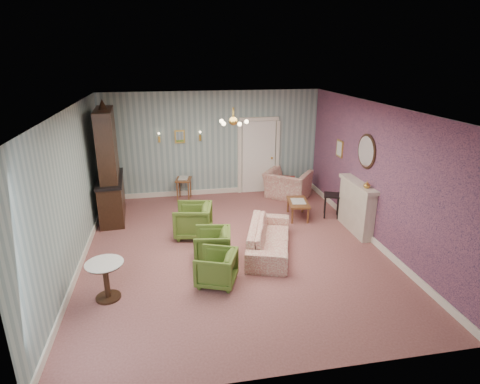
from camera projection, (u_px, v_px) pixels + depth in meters
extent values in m
plane|color=#935A55|center=(234.00, 249.00, 8.24)|extent=(7.00, 7.00, 0.00)
plane|color=white|center=(233.00, 107.00, 7.27)|extent=(7.00, 7.00, 0.00)
plane|color=gray|center=(213.00, 144.00, 11.00)|extent=(6.00, 0.00, 6.00)
plane|color=gray|center=(284.00, 276.00, 4.51)|extent=(6.00, 0.00, 6.00)
plane|color=gray|center=(72.00, 192.00, 7.24)|extent=(0.00, 7.00, 7.00)
plane|color=gray|center=(375.00, 174.00, 8.27)|extent=(0.00, 7.00, 7.00)
plane|color=#BB5D71|center=(375.00, 174.00, 8.26)|extent=(0.00, 7.00, 7.00)
imported|color=#4F6B25|center=(216.00, 266.00, 6.89)|extent=(0.81, 0.83, 0.67)
imported|color=#4F6B25|center=(212.00, 244.00, 7.67)|extent=(0.74, 0.77, 0.71)
imported|color=#4F6B25|center=(193.00, 219.00, 8.70)|extent=(0.86, 0.90, 0.80)
imported|color=#A64542|center=(269.00, 233.00, 8.03)|extent=(1.17, 2.09, 0.79)
imported|color=#A64542|center=(288.00, 180.00, 11.02)|extent=(1.38, 1.31, 1.01)
imported|color=gold|center=(367.00, 185.00, 8.31)|extent=(0.15, 0.15, 0.15)
cube|color=maroon|center=(288.00, 183.00, 10.88)|extent=(0.41, 0.28, 0.39)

